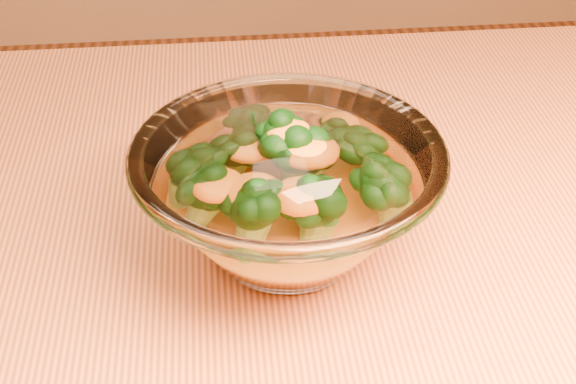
{
  "coord_description": "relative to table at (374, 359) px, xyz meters",
  "views": [
    {
      "loc": [
        -0.12,
        -0.44,
        1.15
      ],
      "look_at": [
        -0.07,
        0.03,
        0.81
      ],
      "focal_mm": 50.0,
      "sensor_mm": 36.0,
      "label": 1
    }
  ],
  "objects": [
    {
      "name": "table",
      "position": [
        0.0,
        0.0,
        0.0
      ],
      "size": [
        1.2,
        0.8,
        0.75
      ],
      "color": "#C56B3B",
      "rests_on": "ground"
    },
    {
      "name": "cheese_sauce",
      "position": [
        -0.07,
        0.03,
        0.13
      ],
      "size": [
        0.13,
        0.13,
        0.04
      ],
      "primitive_type": "ellipsoid",
      "color": "orange",
      "rests_on": "glass_bowl"
    },
    {
      "name": "broccoli_heap",
      "position": [
        -0.07,
        0.03,
        0.17
      ],
      "size": [
        0.17,
        0.14,
        0.07
      ],
      "color": "black",
      "rests_on": "cheese_sauce"
    },
    {
      "name": "glass_bowl",
      "position": [
        -0.07,
        0.03,
        0.15
      ],
      "size": [
        0.23,
        0.23,
        0.1
      ],
      "color": "white",
      "rests_on": "table"
    }
  ]
}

